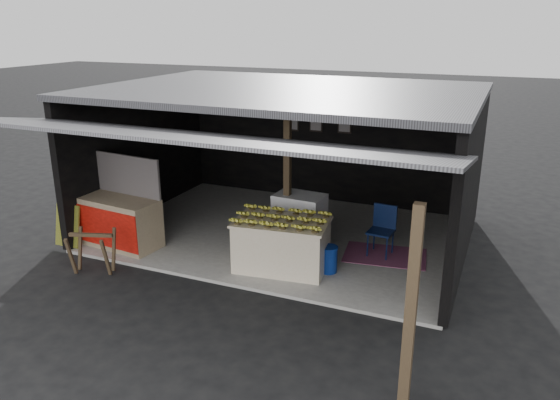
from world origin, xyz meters
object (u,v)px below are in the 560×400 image
at_px(neighbor_stall, 118,219).
at_px(banana_table, 282,245).
at_px(sawhorse, 92,248).
at_px(white_crate, 299,220).
at_px(plastic_chair, 383,226).
at_px(water_barrel, 329,260).

bearing_deg(neighbor_stall, banana_table, 10.14).
bearing_deg(sawhorse, white_crate, 21.36).
relative_size(sawhorse, plastic_chair, 0.89).
bearing_deg(neighbor_stall, water_barrel, 11.98).
height_order(neighbor_stall, sawhorse, neighbor_stall).
distance_m(white_crate, sawhorse, 3.82).
distance_m(neighbor_stall, plastic_chair, 5.08).
distance_m(water_barrel, plastic_chair, 1.37).
bearing_deg(water_barrel, white_crate, 134.77).
bearing_deg(neighbor_stall, plastic_chair, 24.19).
height_order(sawhorse, plastic_chair, plastic_chair).
xyz_separation_m(white_crate, plastic_chair, (1.57, 0.24, 0.04)).
height_order(neighbor_stall, water_barrel, neighbor_stall).
distance_m(white_crate, plastic_chair, 1.59).
xyz_separation_m(neighbor_stall, plastic_chair, (4.82, 1.58, 0.04)).
height_order(neighbor_stall, plastic_chair, neighbor_stall).
bearing_deg(white_crate, plastic_chair, 12.93).
bearing_deg(plastic_chair, white_crate, -165.94).
bearing_deg(sawhorse, neighbor_stall, 88.01).
bearing_deg(water_barrel, sawhorse, -157.92).
height_order(banana_table, water_barrel, banana_table).
distance_m(banana_table, white_crate, 1.10).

